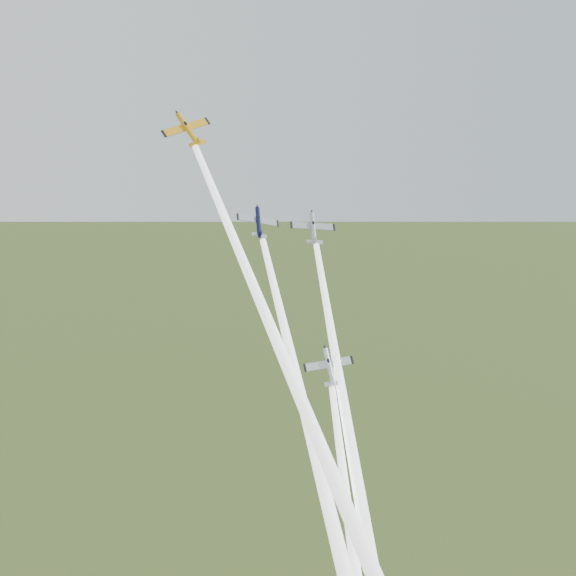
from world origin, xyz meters
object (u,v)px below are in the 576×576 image
(plane_navy, at_px, (258,222))
(plane_silver_low, at_px, (329,367))
(plane_yellow, at_px, (188,129))
(plane_silver_right, at_px, (313,228))

(plane_navy, height_order, plane_silver_low, plane_navy)
(plane_yellow, xyz_separation_m, plane_navy, (9.80, -2.51, -13.62))
(plane_silver_right, xyz_separation_m, plane_silver_low, (-4.89, -15.40, -18.33))
(plane_yellow, height_order, plane_silver_right, plane_yellow)
(plane_yellow, height_order, plane_navy, plane_yellow)
(plane_silver_right, bearing_deg, plane_yellow, -162.58)
(plane_yellow, distance_m, plane_silver_right, 26.27)
(plane_yellow, distance_m, plane_silver_low, 40.04)
(plane_yellow, relative_size, plane_silver_low, 1.03)
(plane_silver_right, relative_size, plane_silver_low, 1.01)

